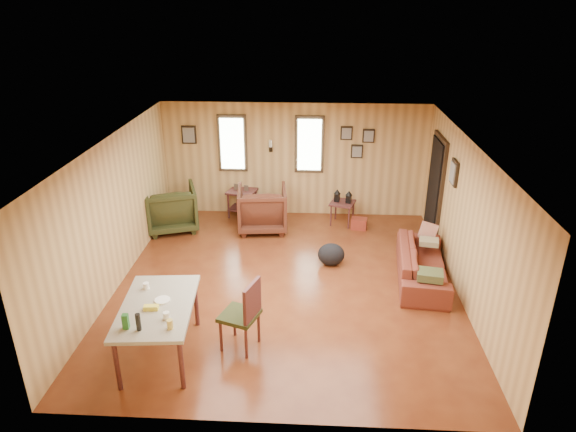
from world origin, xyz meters
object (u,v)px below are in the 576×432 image
at_px(recliner_brown, 262,207).
at_px(dining_table, 157,310).
at_px(side_table, 343,201).
at_px(sofa, 423,259).
at_px(end_table, 242,198).
at_px(recliner_green, 171,206).

relative_size(recliner_brown, dining_table, 0.63).
xyz_separation_m(recliner_brown, side_table, (1.62, 0.35, 0.02)).
distance_m(sofa, recliner_brown, 3.40).
distance_m(recliner_brown, end_table, 0.82).
height_order(end_table, dining_table, dining_table).
bearing_deg(sofa, end_table, 59.55).
bearing_deg(sofa, recliner_brown, 63.37).
bearing_deg(recliner_brown, recliner_green, -3.31).
height_order(recliner_green, dining_table, recliner_green).
xyz_separation_m(sofa, end_table, (-3.36, 2.49, 0.02)).
height_order(recliner_brown, dining_table, dining_table).
bearing_deg(recliner_green, recliner_brown, 163.73).
bearing_deg(recliner_brown, end_table, -58.49).
distance_m(sofa, side_table, 2.51).
distance_m(recliner_brown, dining_table, 4.14).
height_order(sofa, recliner_brown, recliner_brown).
xyz_separation_m(sofa, recliner_brown, (-2.86, 1.84, 0.11)).
bearing_deg(dining_table, recliner_green, 97.93).
relative_size(recliner_green, end_table, 1.39).
relative_size(sofa, dining_table, 1.24).
height_order(sofa, end_table, sofa).
bearing_deg(end_table, recliner_brown, -52.55).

